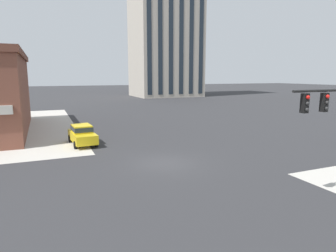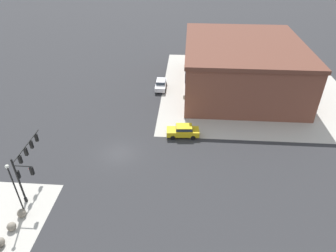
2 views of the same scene
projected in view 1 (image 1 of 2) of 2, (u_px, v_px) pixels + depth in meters
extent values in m
plane|color=#2D2D30|center=(165.00, 163.00, 20.19)|extent=(320.00, 320.00, 0.00)
cube|color=black|center=(324.00, 102.00, 13.99)|extent=(0.28, 0.28, 0.90)
sphere|color=red|center=(328.00, 97.00, 13.80)|extent=(0.18, 0.18, 0.18)
sphere|color=#282828|center=(327.00, 103.00, 13.85)|extent=(0.18, 0.18, 0.18)
sphere|color=#282828|center=(327.00, 109.00, 13.89)|extent=(0.18, 0.18, 0.18)
cube|color=black|center=(305.00, 103.00, 13.52)|extent=(0.28, 0.28, 0.90)
sphere|color=red|center=(308.00, 97.00, 13.32)|extent=(0.18, 0.18, 0.18)
sphere|color=#282828|center=(307.00, 104.00, 13.37)|extent=(0.18, 0.18, 0.18)
sphere|color=#282828|center=(307.00, 110.00, 13.42)|extent=(0.18, 0.18, 0.18)
cube|color=gold|center=(82.00, 136.00, 25.59)|extent=(2.06, 4.51, 0.76)
cube|color=gold|center=(82.00, 128.00, 25.60)|extent=(1.64, 2.21, 0.60)
cube|color=#232D38|center=(82.00, 128.00, 25.60)|extent=(1.68, 2.30, 0.40)
cylinder|color=black|center=(96.00, 143.00, 24.82)|extent=(0.26, 0.65, 0.64)
cylinder|color=black|center=(75.00, 145.00, 24.08)|extent=(0.26, 0.65, 0.64)
cylinder|color=black|center=(89.00, 137.00, 27.22)|extent=(0.26, 0.65, 0.64)
cylinder|color=black|center=(70.00, 139.00, 26.48)|extent=(0.26, 0.65, 0.64)
cube|color=#B2A899|center=(165.00, 9.00, 81.54)|extent=(17.60, 14.67, 47.52)
cube|color=#1E2833|center=(149.00, 1.00, 72.03)|extent=(1.20, 0.10, 45.62)
cube|color=#1E2833|center=(160.00, 2.00, 73.15)|extent=(1.20, 0.10, 45.62)
cube|color=#1E2833|center=(171.00, 3.00, 74.28)|extent=(1.20, 0.10, 45.62)
cube|color=#1E2833|center=(182.00, 4.00, 75.41)|extent=(1.20, 0.10, 45.62)
cube|color=#1E2833|center=(192.00, 5.00, 76.53)|extent=(1.20, 0.10, 45.62)
cube|color=#1E2833|center=(202.00, 6.00, 77.66)|extent=(1.20, 0.10, 45.62)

